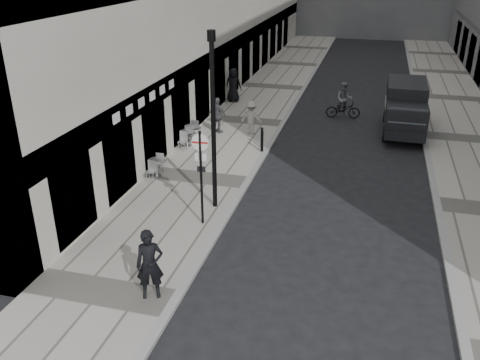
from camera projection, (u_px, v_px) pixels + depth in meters
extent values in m
cube|color=#A8A398|center=(245.00, 121.00, 26.86)|extent=(4.00, 60.00, 0.12)
cube|color=#A8A398|center=(468.00, 139.00, 24.29)|extent=(4.00, 60.00, 0.12)
imported|color=black|center=(150.00, 265.00, 12.78)|extent=(0.82, 0.70, 1.91)
cylinder|color=black|center=(201.00, 179.00, 16.05)|extent=(0.08, 0.08, 3.18)
cylinder|color=white|center=(200.00, 142.00, 15.55)|extent=(0.55, 0.07, 0.55)
cube|color=#B21414|center=(200.00, 143.00, 15.53)|extent=(0.50, 0.06, 0.05)
cube|color=white|center=(201.00, 157.00, 15.78)|extent=(0.38, 0.06, 0.25)
cylinder|color=black|center=(213.00, 127.00, 16.64)|extent=(0.15, 0.15, 5.77)
cylinder|color=black|center=(211.00, 36.00, 15.43)|extent=(0.27, 0.27, 0.34)
cylinder|color=black|center=(262.00, 142.00, 22.49)|extent=(0.12, 0.12, 0.90)
cylinder|color=black|center=(262.00, 138.00, 22.96)|extent=(0.12, 0.12, 0.88)
cylinder|color=black|center=(386.00, 134.00, 24.08)|extent=(0.27, 0.75, 0.74)
cylinder|color=black|center=(422.00, 137.00, 23.69)|extent=(0.27, 0.75, 0.74)
cylinder|color=black|center=(386.00, 115.00, 26.86)|extent=(0.27, 0.75, 0.74)
cylinder|color=black|center=(419.00, 117.00, 26.47)|extent=(0.27, 0.75, 0.74)
cube|color=black|center=(405.00, 100.00, 25.57)|extent=(1.88, 3.36, 1.86)
cube|color=black|center=(406.00, 120.00, 23.48)|extent=(1.87, 1.69, 1.30)
cube|color=#1E2328|center=(407.00, 116.00, 22.71)|extent=(1.63, 0.34, 0.69)
imported|color=black|center=(343.00, 109.00, 27.42)|extent=(1.86, 0.80, 0.95)
imported|color=slate|center=(344.00, 99.00, 27.18)|extent=(0.93, 0.76, 1.79)
imported|color=#4C4C50|center=(218.00, 116.00, 24.62)|extent=(1.12, 0.75, 1.76)
imported|color=#A39E96|center=(251.00, 117.00, 24.56)|extent=(1.12, 0.73, 1.63)
imported|color=black|center=(233.00, 85.00, 29.83)|extent=(0.98, 0.66, 1.96)
cylinder|color=silver|center=(187.00, 146.00, 23.28)|extent=(0.42, 0.42, 0.03)
cylinder|color=silver|center=(187.00, 139.00, 23.14)|extent=(0.06, 0.06, 0.70)
cylinder|color=silver|center=(187.00, 131.00, 22.99)|extent=(0.66, 0.66, 0.03)
cylinder|color=#B3B2B5|center=(192.00, 141.00, 23.88)|extent=(0.43, 0.43, 0.03)
cylinder|color=#B3B2B5|center=(192.00, 134.00, 23.73)|extent=(0.06, 0.06, 0.73)
cylinder|color=#B3B2B5|center=(192.00, 126.00, 23.58)|extent=(0.69, 0.69, 0.03)
cylinder|color=silver|center=(157.00, 175.00, 20.22)|extent=(0.40, 0.40, 0.03)
cylinder|color=silver|center=(157.00, 168.00, 20.09)|extent=(0.05, 0.05, 0.66)
cylinder|color=silver|center=(156.00, 160.00, 19.95)|extent=(0.63, 0.63, 0.03)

